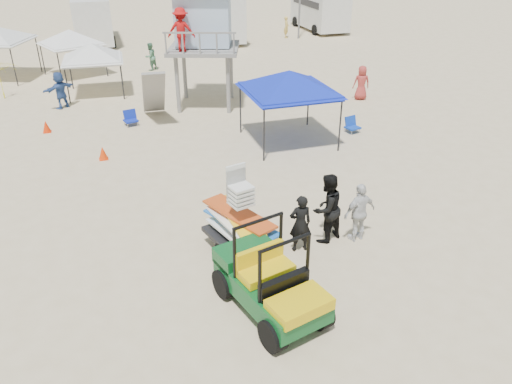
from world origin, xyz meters
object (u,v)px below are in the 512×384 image
object	(u,v)px
utility_cart	(270,276)
surf_trailer	(240,224)
man_left	(300,224)
lifeguard_tower	(200,24)
canopy_blue	(289,74)

from	to	relation	value
utility_cart	surf_trailer	xyz separation A→B (m)	(0.01, 2.34, -0.05)
utility_cart	man_left	bearing A→B (deg)	53.22
man_left	lifeguard_tower	size ratio (longest dim) A/B	0.32
surf_trailer	lifeguard_tower	bearing A→B (deg)	82.03
man_left	lifeguard_tower	world-z (taller)	lifeguard_tower
utility_cart	man_left	distance (m)	2.55
lifeguard_tower	canopy_blue	bearing A→B (deg)	-69.11
surf_trailer	canopy_blue	xyz separation A→B (m)	(3.91, 6.91, 1.79)
utility_cart	canopy_blue	distance (m)	10.19
utility_cart	canopy_blue	size ratio (longest dim) A/B	0.92
surf_trailer	lifeguard_tower	xyz separation A→B (m)	(1.76, 12.56, 2.81)
canopy_blue	utility_cart	bearing A→B (deg)	-112.98
utility_cart	lifeguard_tower	world-z (taller)	lifeguard_tower
man_left	canopy_blue	distance (m)	7.83
utility_cart	canopy_blue	bearing A→B (deg)	67.02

